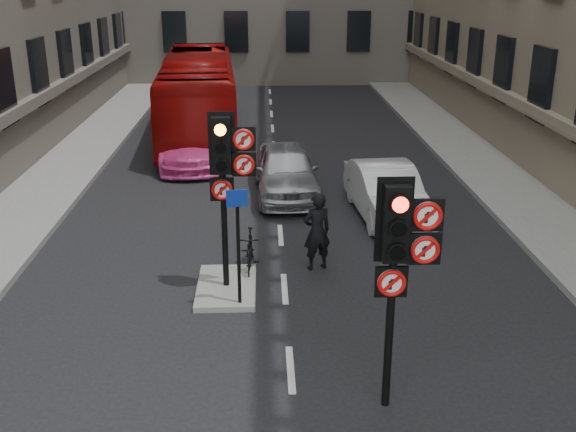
{
  "coord_description": "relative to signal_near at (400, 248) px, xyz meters",
  "views": [
    {
      "loc": [
        -0.41,
        -7.58,
        6.22
      ],
      "look_at": [
        -0.03,
        2.29,
        2.6
      ],
      "focal_mm": 42.0,
      "sensor_mm": 36.0,
      "label": 1
    }
  ],
  "objects": [
    {
      "name": "motorcyclist",
      "position": [
        -0.75,
        5.01,
        -1.71
      ],
      "size": [
        0.74,
        0.6,
        1.75
      ],
      "primitive_type": "imported",
      "rotation": [
        0.0,
        0.0,
        3.46
      ],
      "color": "black",
      "rests_on": "ground"
    },
    {
      "name": "pavement_right",
      "position": [
        5.71,
        11.01,
        -2.5
      ],
      "size": [
        3.0,
        50.0,
        0.16
      ],
      "primitive_type": "cube",
      "color": "gray",
      "rests_on": "ground"
    },
    {
      "name": "car_silver",
      "position": [
        -1.24,
        10.2,
        -1.84
      ],
      "size": [
        1.95,
        4.45,
        1.49
      ],
      "primitive_type": "imported",
      "rotation": [
        0.0,
        0.0,
        0.04
      ],
      "color": "#999AA0",
      "rests_on": "ground"
    },
    {
      "name": "pavement_left",
      "position": [
        -8.69,
        11.01,
        -2.5
      ],
      "size": [
        3.0,
        50.0,
        0.16
      ],
      "primitive_type": "cube",
      "color": "gray",
      "rests_on": "ground"
    },
    {
      "name": "signal_near",
      "position": [
        0.0,
        0.0,
        0.0
      ],
      "size": [
        0.91,
        0.4,
        3.58
      ],
      "color": "black",
      "rests_on": "ground"
    },
    {
      "name": "bus_red",
      "position": [
        -4.41,
        18.03,
        -0.98
      ],
      "size": [
        3.42,
        11.64,
        3.2
      ],
      "primitive_type": "imported",
      "rotation": [
        0.0,
        0.0,
        0.06
      ],
      "color": "maroon",
      "rests_on": "ground"
    },
    {
      "name": "car_white",
      "position": [
        1.35,
        8.21,
        -1.88
      ],
      "size": [
        1.84,
        4.38,
        1.41
      ],
      "primitive_type": "imported",
      "rotation": [
        0.0,
        0.0,
        0.08
      ],
      "color": "silver",
      "rests_on": "ground"
    },
    {
      "name": "car_pink",
      "position": [
        -4.25,
        13.79,
        -1.88
      ],
      "size": [
        2.1,
        4.91,
        1.41
      ],
      "primitive_type": "imported",
      "rotation": [
        0.0,
        0.0,
        0.03
      ],
      "color": "#EC459A",
      "rests_on": "ground"
    },
    {
      "name": "centre_island",
      "position": [
        -2.69,
        4.01,
        -2.52
      ],
      "size": [
        1.2,
        2.0,
        0.12
      ],
      "primitive_type": "cube",
      "color": "gray",
      "rests_on": "ground"
    },
    {
      "name": "motorcycle",
      "position": [
        -2.21,
        5.01,
        -2.14
      ],
      "size": [
        0.46,
        1.48,
        0.89
      ],
      "primitive_type": "imported",
      "rotation": [
        0.0,
        0.0,
        -0.03
      ],
      "color": "black",
      "rests_on": "ground"
    },
    {
      "name": "info_sign",
      "position": [
        -2.39,
        3.19,
        -0.96
      ],
      "size": [
        0.4,
        0.15,
        2.32
      ],
      "rotation": [
        0.0,
        0.0,
        0.19
      ],
      "color": "black",
      "rests_on": "centre_island"
    },
    {
      "name": "signal_far",
      "position": [
        -2.6,
        4.0,
        0.12
      ],
      "size": [
        0.91,
        0.4,
        3.58
      ],
      "color": "black",
      "rests_on": "centre_island"
    }
  ]
}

